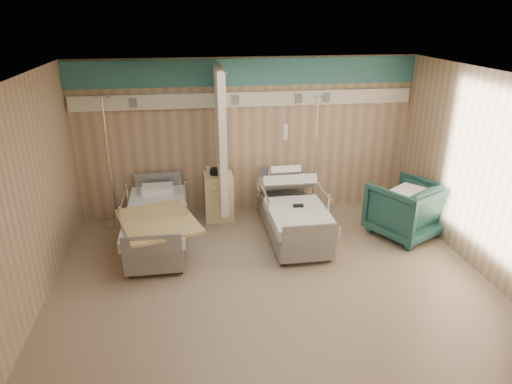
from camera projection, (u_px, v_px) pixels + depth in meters
ground at (271, 282)px, 6.35m from camera, size 6.00×5.00×0.00m
room_walls at (267, 148)px, 5.89m from camera, size 6.04×5.04×2.82m
bed_right at (293, 219)px, 7.51m from camera, size 1.00×2.16×0.63m
bed_left at (157, 228)px, 7.20m from camera, size 1.00×2.16×0.63m
bedside_cabinet at (219, 197)px, 8.14m from camera, size 0.50×0.48×0.85m
visitor_armchair at (405, 209)px, 7.52m from camera, size 1.36×1.37×0.93m
waffle_blanket at (412, 181)px, 7.31m from camera, size 0.74×0.73×0.06m
iv_stand_right at (313, 192)px, 8.26m from camera, size 0.39×0.39×2.20m
iv_stand_left at (114, 200)px, 7.89m from camera, size 0.40×0.40×2.26m
call_remote at (298, 206)px, 7.20m from camera, size 0.17×0.08×0.04m
tan_blanket at (158, 221)px, 6.66m from camera, size 1.35×1.52×0.04m
toiletry_bag at (217, 172)px, 7.92m from camera, size 0.25×0.21×0.12m
white_cup at (208, 170)px, 8.02m from camera, size 0.09×0.09×0.12m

